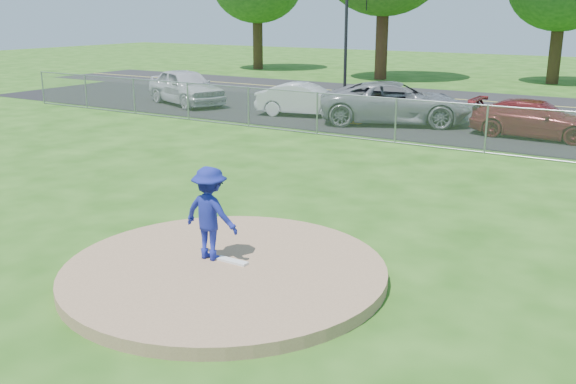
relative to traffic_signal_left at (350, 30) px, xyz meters
The scene contains 13 objects.
ground 15.23m from the traffic_signal_left, 53.86° to the right, with size 120.00×120.00×0.00m, color #1F4C10.
pitchers_mound 23.90m from the traffic_signal_left, 68.28° to the right, with size 5.40×5.40×0.20m, color #926E50.
pitching_rubber 23.70m from the traffic_signal_left, 68.10° to the right, with size 0.60×0.15×0.04m, color white.
chain_link_fence 13.55m from the traffic_signal_left, 48.77° to the right, with size 40.00×0.06×1.50m, color gray.
parking_lot 10.88m from the traffic_signal_left, 32.11° to the right, with size 50.00×8.00×0.01m, color black.
street 9.60m from the traffic_signal_left, 12.86° to the left, with size 60.00×7.00×0.01m, color black.
traffic_signal_left is the anchor object (origin of this frame).
pitcher 23.49m from the traffic_signal_left, 69.06° to the right, with size 1.04×0.60×1.61m, color navy.
traffic_cone 8.79m from the traffic_signal_left, 61.24° to the right, with size 0.31×0.31×0.60m, color orange.
parked_car_silver 8.82m from the traffic_signal_left, 128.37° to the right, with size 1.96×4.88×1.66m, color silver.
parked_car_white 7.20m from the traffic_signal_left, 79.15° to the right, with size 1.43×4.10×1.35m, color silver.
parked_car_gray 8.60m from the traffic_signal_left, 50.58° to the right, with size 2.68×5.82×1.62m, color gray.
parked_car_darkred 12.67m from the traffic_signal_left, 31.68° to the right, with size 1.81×4.45×1.29m, color maroon.
Camera 1 is at (6.15, -7.88, 4.30)m, focal length 40.00 mm.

